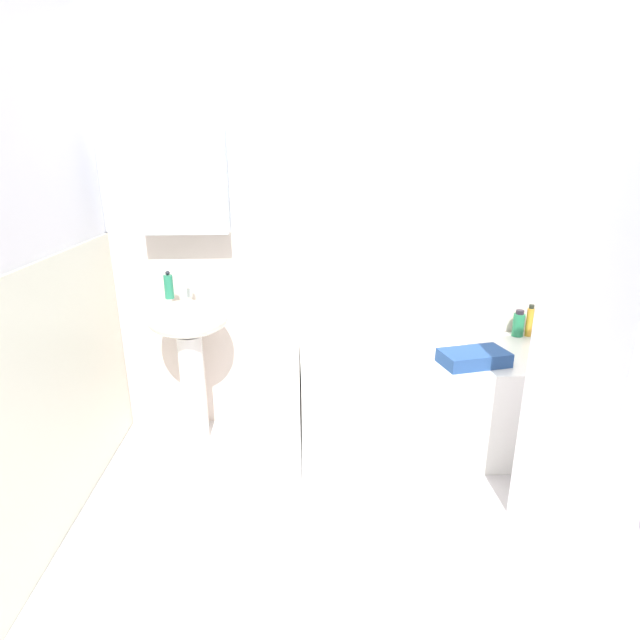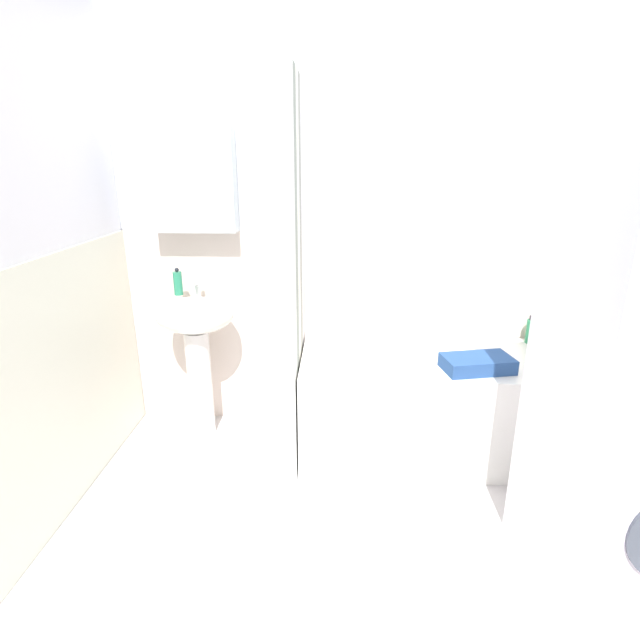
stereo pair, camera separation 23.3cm
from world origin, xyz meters
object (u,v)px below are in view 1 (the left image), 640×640
object	(u,v)px
sink	(189,341)
bathtub	(441,399)
towel_folded	(474,358)
body_wash_bottle	(548,318)
conditioner_bottle	(530,321)
lotion_bottle	(518,324)
soap_dispenser	(169,286)

from	to	relation	value
sink	bathtub	world-z (taller)	sink
bathtub	towel_folded	world-z (taller)	towel_folded
body_wash_bottle	conditioner_bottle	size ratio (longest dim) A/B	1.16
sink	body_wash_bottle	size ratio (longest dim) A/B	3.74
sink	body_wash_bottle	bearing A→B (deg)	3.54
bathtub	lotion_bottle	xyz separation A→B (m)	(0.52, 0.25, 0.36)
soap_dispenser	towel_folded	distance (m)	1.70
soap_dispenser	bathtub	xyz separation A→B (m)	(1.52, -0.20, -0.64)
soap_dispenser	towel_folded	size ratio (longest dim) A/B	0.46
soap_dispenser	lotion_bottle	distance (m)	2.06
body_wash_bottle	soap_dispenser	bearing A→B (deg)	-178.47
sink	towel_folded	world-z (taller)	sink
soap_dispenser	sink	bearing A→B (deg)	-34.95
bathtub	lotion_bottle	distance (m)	0.68
soap_dispenser	body_wash_bottle	distance (m)	2.24
lotion_bottle	sink	bearing A→B (deg)	-176.44
body_wash_bottle	conditioner_bottle	xyz separation A→B (m)	(-0.12, -0.01, -0.02)
bathtub	soap_dispenser	bearing A→B (deg)	172.36
soap_dispenser	towel_folded	bearing A→B (deg)	-12.66
sink	conditioner_bottle	bearing A→B (deg)	3.40
body_wash_bottle	lotion_bottle	size ratio (longest dim) A/B	1.40
lotion_bottle	bathtub	bearing A→B (deg)	-154.02
towel_folded	body_wash_bottle	bearing A→B (deg)	35.24
body_wash_bottle	towel_folded	xyz separation A→B (m)	(-0.60, -0.42, -0.07)
sink	bathtub	distance (m)	1.47
lotion_bottle	conditioner_bottle	bearing A→B (deg)	-1.50
conditioner_bottle	lotion_bottle	size ratio (longest dim) A/B	1.21
sink	soap_dispenser	xyz separation A→B (m)	(-0.10, 0.07, 0.30)
bathtub	body_wash_bottle	distance (m)	0.85
soap_dispenser	body_wash_bottle	xyz separation A→B (m)	(2.23, 0.06, -0.24)
soap_dispenser	lotion_bottle	xyz separation A→B (m)	(2.04, 0.05, -0.28)
soap_dispenser	conditioner_bottle	distance (m)	2.13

